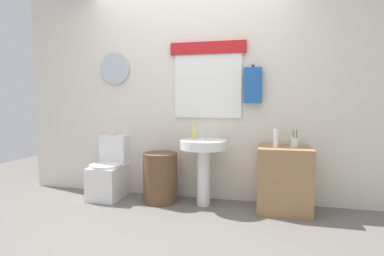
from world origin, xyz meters
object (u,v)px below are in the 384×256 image
at_px(laundry_hamper, 160,177).
at_px(soap_bottle, 194,132).
at_px(wooden_cabinet, 284,180).
at_px(lotion_bottle, 276,138).
at_px(pedestal_sink, 204,156).
at_px(toilet, 110,173).
at_px(toothbrush_cup, 295,142).

bearing_deg(laundry_hamper, soap_bottle, 7.18).
xyz_separation_m(wooden_cabinet, lotion_bottle, (-0.10, -0.04, 0.44)).
height_order(laundry_hamper, lotion_bottle, lotion_bottle).
xyz_separation_m(laundry_hamper, pedestal_sink, (0.52, -0.00, 0.28)).
bearing_deg(pedestal_sink, laundry_hamper, 180.00).
distance_m(laundry_hamper, soap_bottle, 0.67).
height_order(toilet, lotion_bottle, lotion_bottle).
bearing_deg(lotion_bottle, soap_bottle, 174.27).
height_order(wooden_cabinet, lotion_bottle, lotion_bottle).
xyz_separation_m(pedestal_sink, soap_bottle, (-0.12, 0.05, 0.26)).
xyz_separation_m(laundry_hamper, soap_bottle, (0.40, 0.05, 0.54)).
xyz_separation_m(soap_bottle, lotion_bottle, (0.90, -0.09, -0.04)).
relative_size(wooden_cabinet, soap_bottle, 4.13).
height_order(pedestal_sink, toothbrush_cup, toothbrush_cup).
bearing_deg(wooden_cabinet, toilet, 179.02).
height_order(toilet, soap_bottle, soap_bottle).
bearing_deg(wooden_cabinet, laundry_hamper, 180.00).
height_order(wooden_cabinet, toothbrush_cup, toothbrush_cup).
distance_m(pedestal_sink, wooden_cabinet, 0.90).
distance_m(laundry_hamper, pedestal_sink, 0.59).
height_order(laundry_hamper, toothbrush_cup, toothbrush_cup).
bearing_deg(pedestal_sink, toilet, 178.29).
xyz_separation_m(laundry_hamper, toothbrush_cup, (1.49, 0.02, 0.46)).
distance_m(pedestal_sink, lotion_bottle, 0.81).
height_order(pedestal_sink, lotion_bottle, lotion_bottle).
height_order(toilet, laundry_hamper, toilet).
xyz_separation_m(toilet, soap_bottle, (1.07, 0.01, 0.54)).
relative_size(lotion_bottle, toothbrush_cup, 1.05).
xyz_separation_m(pedestal_sink, lotion_bottle, (0.78, -0.04, 0.22)).
distance_m(toilet, pedestal_sink, 1.22).
bearing_deg(laundry_hamper, wooden_cabinet, 0.00).
distance_m(pedestal_sink, soap_bottle, 0.29).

